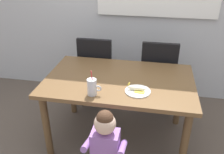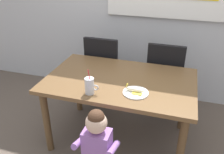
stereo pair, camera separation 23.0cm
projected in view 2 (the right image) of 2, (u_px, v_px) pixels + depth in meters
name	position (u px, v px, depth m)	size (l,w,h in m)	color
ground_plane	(119.00, 137.00, 2.74)	(24.00, 24.00, 0.00)	brown
dining_table	(120.00, 87.00, 2.44)	(1.47, 0.92, 0.75)	brown
dining_chair_left	(104.00, 67.00, 3.14)	(0.44, 0.45, 0.96)	black
dining_chair_right	(165.00, 74.00, 2.94)	(0.44, 0.45, 0.96)	black
toddler_standing	(97.00, 143.00, 1.92)	(0.33, 0.24, 0.84)	#3F4760
milk_cup	(90.00, 87.00, 2.12)	(0.13, 0.08, 0.25)	silver
snack_plate	(136.00, 93.00, 2.15)	(0.23, 0.23, 0.01)	white
peeled_banana	(135.00, 90.00, 2.14)	(0.17, 0.11, 0.07)	#F4EAC6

